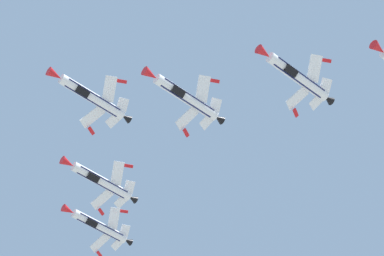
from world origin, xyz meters
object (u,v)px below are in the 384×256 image
(fighter_jet_lead, at_px, (91,96))
(fighter_jet_right_outer, at_px, (98,226))
(fighter_jet_left_wing, at_px, (185,97))
(fighter_jet_right_wing, at_px, (100,181))
(fighter_jet_left_outer, at_px, (296,76))

(fighter_jet_lead, relative_size, fighter_jet_right_outer, 1.00)
(fighter_jet_left_wing, height_order, fighter_jet_right_wing, fighter_jet_right_wing)
(fighter_jet_left_wing, height_order, fighter_jet_right_outer, fighter_jet_right_outer)
(fighter_jet_right_wing, bearing_deg, fighter_jet_lead, 138.94)
(fighter_jet_left_outer, bearing_deg, fighter_jet_right_wing, 12.16)
(fighter_jet_left_wing, distance_m, fighter_jet_right_outer, 39.76)
(fighter_jet_left_outer, bearing_deg, fighter_jet_right_outer, -0.05)
(fighter_jet_lead, height_order, fighter_jet_right_wing, fighter_jet_lead)
(fighter_jet_lead, xyz_separation_m, fighter_jet_right_outer, (3.43, 33.54, 1.39))
(fighter_jet_lead, bearing_deg, fighter_jet_left_outer, -141.20)
(fighter_jet_left_wing, xyz_separation_m, fighter_jet_left_outer, (16.25, -6.50, 0.18))
(fighter_jet_right_wing, bearing_deg, fighter_jet_left_outer, -167.84)
(fighter_jet_right_outer, bearing_deg, fighter_jet_right_wing, 146.47)
(fighter_jet_lead, relative_size, fighter_jet_left_outer, 1.00)
(fighter_jet_right_wing, relative_size, fighter_jet_left_outer, 1.00)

